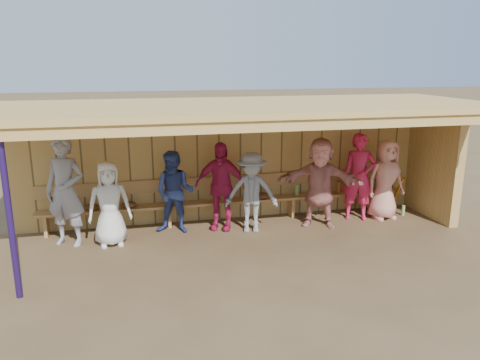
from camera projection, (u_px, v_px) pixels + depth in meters
name	position (u px, v px, depth m)	size (l,w,h in m)	color
ground	(244.00, 239.00, 8.69)	(90.00, 90.00, 0.00)	brown
player_a	(66.00, 192.00, 8.22)	(0.72, 0.47, 1.98)	gray
player_b	(109.00, 204.00, 8.25)	(0.75, 0.49, 1.53)	white
player_c	(175.00, 192.00, 8.87)	(0.77, 0.60, 1.59)	navy
player_d	(220.00, 186.00, 9.04)	(1.01, 0.42, 1.73)	#B51C4B
player_e	(251.00, 192.00, 8.93)	(1.01, 0.58, 1.56)	gray
player_f	(320.00, 183.00, 9.21)	(1.65, 0.53, 1.78)	tan
player_g	(359.00, 177.00, 9.61)	(0.66, 0.43, 1.80)	#C71F48
player_h	(385.00, 180.00, 9.65)	(0.82, 0.53, 1.67)	tan
dugout_structure	(256.00, 142.00, 9.01)	(8.80, 3.20, 2.50)	tan
bench	(231.00, 196.00, 9.61)	(7.60, 0.34, 0.93)	tan
dugout_equipment	(208.00, 201.00, 9.39)	(6.62, 0.62, 0.80)	orange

